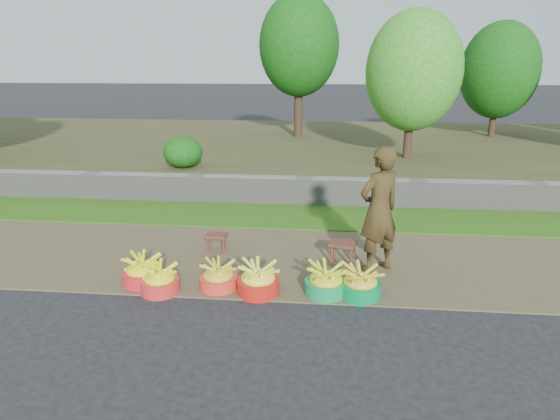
# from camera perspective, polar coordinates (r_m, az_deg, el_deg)

# --- Properties ---
(ground_plane) EXTENTS (120.00, 120.00, 0.00)m
(ground_plane) POSITION_cam_1_polar(r_m,az_deg,el_deg) (5.69, 1.03, -11.27)
(ground_plane) COLOR #232325
(ground_plane) RESTS_ON ground
(dirt_shoulder) EXTENTS (80.00, 2.50, 0.02)m
(dirt_shoulder) POSITION_cam_1_polar(r_m,az_deg,el_deg) (6.80, 1.86, -6.14)
(dirt_shoulder) COLOR brown
(dirt_shoulder) RESTS_ON ground
(grass_verge) EXTENTS (80.00, 1.50, 0.04)m
(grass_verge) POSITION_cam_1_polar(r_m,az_deg,el_deg) (8.67, 2.71, -0.78)
(grass_verge) COLOR #2F5F13
(grass_verge) RESTS_ON ground
(retaining_wall) EXTENTS (80.00, 0.35, 0.55)m
(retaining_wall) POSITION_cam_1_polar(r_m,az_deg,el_deg) (9.41, 2.99, 2.31)
(retaining_wall) COLOR slate
(retaining_wall) RESTS_ON ground
(earth_bank) EXTENTS (80.00, 10.00, 0.50)m
(earth_bank) POSITION_cam_1_polar(r_m,az_deg,el_deg) (14.19, 3.90, 7.39)
(earth_bank) COLOR #403F20
(earth_bank) RESTS_ON ground
(vegetation) EXTENTS (34.71, 8.23, 4.23)m
(vegetation) POSITION_cam_1_polar(r_m,az_deg,el_deg) (12.38, -16.59, 16.54)
(vegetation) COLOR #302117
(vegetation) RESTS_ON earth_bank
(basin_a) EXTENTS (0.51, 0.51, 0.38)m
(basin_a) POSITION_cam_1_polar(r_m,az_deg,el_deg) (6.32, -16.42, -7.22)
(basin_a) COLOR red
(basin_a) RESTS_ON ground
(basin_b) EXTENTS (0.48, 0.48, 0.36)m
(basin_b) POSITION_cam_1_polar(r_m,az_deg,el_deg) (6.05, -14.44, -8.28)
(basin_b) COLOR red
(basin_b) RESTS_ON ground
(basin_c) EXTENTS (0.48, 0.48, 0.36)m
(basin_c) POSITION_cam_1_polar(r_m,az_deg,el_deg) (5.99, -7.52, -8.12)
(basin_c) COLOR red
(basin_c) RESTS_ON ground
(basin_d) EXTENTS (0.53, 0.53, 0.40)m
(basin_d) POSITION_cam_1_polar(r_m,az_deg,el_deg) (5.83, -2.67, -8.54)
(basin_d) COLOR #B51B11
(basin_d) RESTS_ON ground
(basin_e) EXTENTS (0.52, 0.52, 0.39)m
(basin_e) POSITION_cam_1_polar(r_m,az_deg,el_deg) (5.82, 5.60, -8.69)
(basin_e) COLOR #0F8847
(basin_e) RESTS_ON ground
(basin_f) EXTENTS (0.52, 0.52, 0.38)m
(basin_f) POSITION_cam_1_polar(r_m,az_deg,el_deg) (5.83, 9.74, -8.85)
(basin_f) COLOR #007C3B
(basin_f) RESTS_ON ground
(stool_left) EXTENTS (0.31, 0.24, 0.27)m
(stool_left) POSITION_cam_1_polar(r_m,az_deg,el_deg) (7.07, -7.74, -3.37)
(stool_left) COLOR #53291C
(stool_left) RESTS_ON dirt_shoulder
(stool_right) EXTENTS (0.41, 0.35, 0.32)m
(stool_right) POSITION_cam_1_polar(r_m,az_deg,el_deg) (6.65, 7.66, -4.43)
(stool_right) COLOR #53291C
(stool_right) RESTS_ON dirt_shoulder
(vendor_woman) EXTENTS (0.75, 0.69, 1.71)m
(vendor_woman) POSITION_cam_1_polar(r_m,az_deg,el_deg) (6.32, 11.98, -0.00)
(vendor_woman) COLOR black
(vendor_woman) RESTS_ON dirt_shoulder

